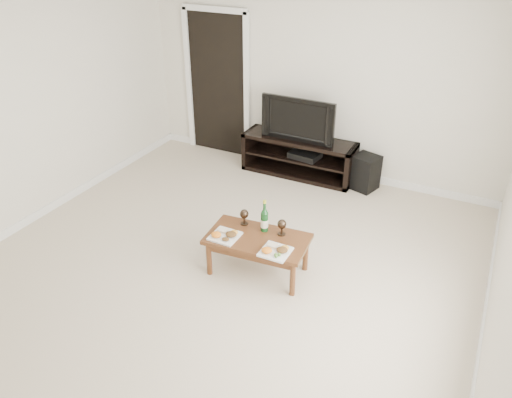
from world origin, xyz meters
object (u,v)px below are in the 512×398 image
object	(u,v)px
media_console	(299,157)
subwoofer	(365,172)
television	(300,118)
coffee_table	(258,255)

from	to	relation	value
media_console	subwoofer	bearing A→B (deg)	0.77
television	coffee_table	xyz separation A→B (m)	(0.48, -2.24, -0.64)
television	coffee_table	size ratio (longest dim) A/B	1.02
media_console	coffee_table	world-z (taller)	media_console
media_console	coffee_table	size ratio (longest dim) A/B	1.57
media_console	subwoofer	distance (m)	0.95
television	coffee_table	bearing A→B (deg)	-77.31
media_console	coffee_table	distance (m)	2.30
media_console	subwoofer	size ratio (longest dim) A/B	3.36
subwoofer	television	bearing A→B (deg)	-162.12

